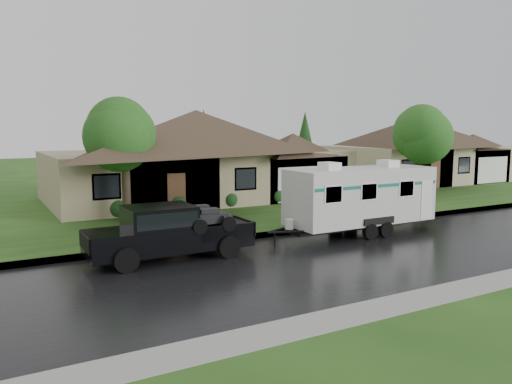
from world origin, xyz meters
TOP-DOWN VIEW (x-y plane):
  - ground at (0.00, 0.00)m, footprint 140.00×140.00m
  - road at (0.00, -2.00)m, footprint 140.00×8.00m
  - curb at (0.00, 2.25)m, footprint 140.00×0.50m
  - lawn at (0.00, 15.00)m, footprint 140.00×26.00m
  - house_main at (2.29, 13.84)m, footprint 19.44×10.80m
  - house_neighbor at (22.27, 14.34)m, footprint 15.12×9.72m
  - tree_left_green at (-4.15, 7.99)m, footprint 3.54×3.54m
  - tree_right_green at (14.19, 6.80)m, footprint 3.55×3.55m
  - shrub_row at (2.00, 9.30)m, footprint 13.60×1.00m
  - pickup_truck at (-4.65, 0.73)m, footprint 5.76×2.19m
  - travel_trailer at (4.15, 0.73)m, footprint 7.11×2.50m

SIDE VIEW (x-z plane):
  - ground at x=0.00m, z-range 0.00..0.00m
  - road at x=0.00m, z-range 0.00..0.01m
  - curb at x=0.00m, z-range 0.00..0.15m
  - lawn at x=0.00m, z-range 0.00..0.15m
  - shrub_row at x=2.00m, z-range 0.15..1.15m
  - pickup_truck at x=-4.65m, z-range 0.07..1.99m
  - travel_trailer at x=4.15m, z-range 0.10..3.29m
  - house_neighbor at x=22.27m, z-range 0.10..6.55m
  - house_main at x=2.29m, z-range 0.14..7.04m
  - tree_left_green at x=-4.15m, z-range 1.28..7.15m
  - tree_right_green at x=14.19m, z-range 1.29..7.16m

